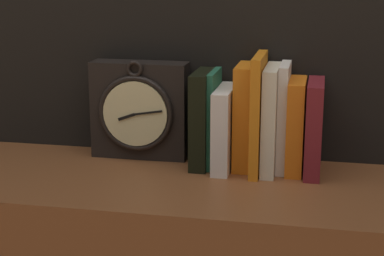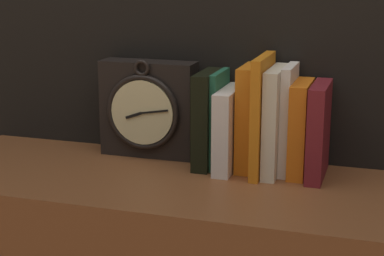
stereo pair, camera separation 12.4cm
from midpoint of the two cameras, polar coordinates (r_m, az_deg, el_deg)
clock at (r=1.41m, az=-7.19°, el=1.56°), size 0.21×0.08×0.22m
book_slot0_black at (r=1.35m, az=-1.75°, el=0.79°), size 0.04×0.13×0.20m
book_slot1_green at (r=1.35m, az=-0.67°, el=0.83°), size 0.01×0.12×0.20m
book_slot2_white at (r=1.33m, az=0.27°, el=-0.06°), size 0.03×0.15×0.17m
book_slot3_orange at (r=1.33m, az=2.10°, el=1.00°), size 0.04×0.12×0.22m
book_slot4_orange at (r=1.31m, az=3.22°, el=1.27°), size 0.02×0.16×0.24m
book_slot5_cream at (r=1.31m, az=4.37°, el=0.76°), size 0.03×0.14×0.22m
book_slot6_white at (r=1.32m, az=5.50°, el=0.94°), size 0.02×0.11×0.22m
book_slot7_orange at (r=1.32m, az=6.60°, el=0.17°), size 0.03×0.13×0.19m
book_slot8_maroon at (r=1.31m, az=8.17°, el=-0.01°), size 0.03×0.14×0.19m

